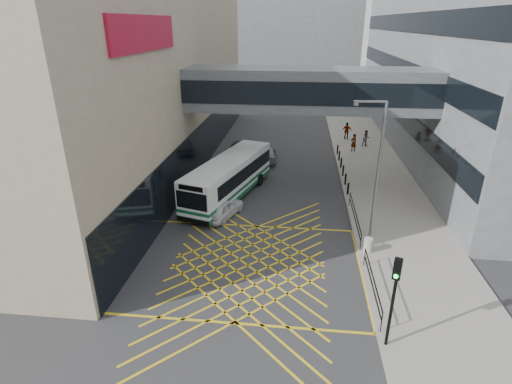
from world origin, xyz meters
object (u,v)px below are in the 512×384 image
(street_lamp, at_px, (376,163))
(pedestrian_c, at_px, (347,131))
(car_white, at_px, (223,208))
(car_dark, at_px, (244,148))
(litter_bin, at_px, (368,245))
(traffic_light, at_px, (394,290))
(pedestrian_a, at_px, (354,143))
(bus, at_px, (230,177))
(pedestrian_b, at_px, (366,138))
(car_silver, at_px, (267,154))

(street_lamp, relative_size, pedestrian_c, 4.45)
(car_white, relative_size, car_dark, 0.91)
(street_lamp, bearing_deg, litter_bin, -102.60)
(street_lamp, bearing_deg, traffic_light, -98.87)
(litter_bin, height_order, pedestrian_a, pedestrian_a)
(bus, xyz_separation_m, litter_bin, (9.03, -7.13, -1.00))
(bus, height_order, street_lamp, street_lamp)
(bus, distance_m, car_dark, 10.31)
(pedestrian_a, distance_m, pedestrian_b, 2.41)
(street_lamp, distance_m, litter_bin, 4.58)
(car_silver, xyz_separation_m, street_lamp, (7.20, -14.05, 4.11))
(bus, relative_size, car_silver, 2.51)
(bus, relative_size, car_dark, 2.48)
(bus, xyz_separation_m, street_lamp, (9.26, -5.30, 3.20))
(traffic_light, distance_m, litter_bin, 7.53)
(car_white, xyz_separation_m, litter_bin, (8.91, -3.76, -0.05))
(pedestrian_b, distance_m, pedestrian_c, 3.14)
(car_dark, xyz_separation_m, pedestrian_c, (10.55, 6.33, 0.39))
(bus, bearing_deg, car_silver, 93.25)
(car_white, height_order, traffic_light, traffic_light)
(car_silver, distance_m, litter_bin, 17.33)
(traffic_light, xyz_separation_m, street_lamp, (0.56, 9.00, 1.92))
(car_dark, bearing_deg, pedestrian_b, -145.28)
(car_white, bearing_deg, bus, -68.02)
(street_lamp, xyz_separation_m, pedestrian_c, (0.87, 21.90, -3.71))
(pedestrian_b, height_order, pedestrian_c, pedestrian_c)
(litter_bin, relative_size, pedestrian_b, 0.51)
(bus, height_order, pedestrian_a, bus)
(street_lamp, bearing_deg, pedestrian_a, 81.09)
(pedestrian_a, bearing_deg, bus, 20.08)
(pedestrian_b, bearing_deg, traffic_light, -110.21)
(car_dark, xyz_separation_m, street_lamp, (9.68, -15.57, 4.10))
(pedestrian_c, bearing_deg, car_white, 69.74)
(car_silver, bearing_deg, pedestrian_b, -154.75)
(car_white, bearing_deg, street_lamp, -171.97)
(car_silver, distance_m, pedestrian_a, 8.94)
(traffic_light, bearing_deg, pedestrian_c, 109.74)
(car_dark, xyz_separation_m, pedestrian_b, (12.26, 3.69, 0.31))
(car_white, xyz_separation_m, traffic_light, (8.59, -10.94, 2.23))
(car_dark, distance_m, pedestrian_a, 10.92)
(traffic_light, bearing_deg, bus, 143.72)
(car_white, bearing_deg, pedestrian_b, -104.11)
(car_dark, distance_m, pedestrian_c, 12.31)
(pedestrian_b, xyz_separation_m, pedestrian_c, (-1.71, 2.64, 0.08))
(traffic_light, bearing_deg, car_dark, 132.76)
(street_lamp, xyz_separation_m, pedestrian_a, (1.09, 17.37, -3.73))
(car_silver, bearing_deg, car_white, 78.05)
(street_lamp, distance_m, pedestrian_c, 22.22)
(car_dark, height_order, street_lamp, street_lamp)
(car_dark, bearing_deg, pedestrian_a, -152.55)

